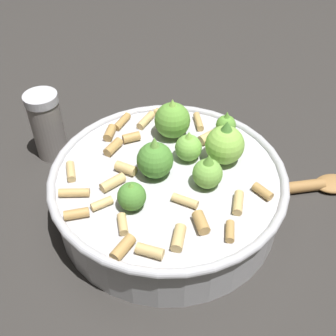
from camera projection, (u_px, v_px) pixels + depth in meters
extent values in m
plane|color=#2D2B28|center=(168.00, 210.00, 0.53)|extent=(2.40, 2.40, 0.00)
cylinder|color=#B7B7BC|center=(168.00, 193.00, 0.51)|extent=(0.27, 0.27, 0.06)
torus|color=#B7B7BC|center=(168.00, 174.00, 0.48)|extent=(0.28, 0.28, 0.01)
sphere|color=#75B247|center=(207.00, 174.00, 0.46)|extent=(0.03, 0.03, 0.03)
cone|color=#609E38|center=(209.00, 161.00, 0.45)|extent=(0.02, 0.02, 0.02)
sphere|color=#4C8933|center=(132.00, 196.00, 0.44)|extent=(0.03, 0.03, 0.03)
cone|color=#609E38|center=(131.00, 187.00, 0.43)|extent=(0.02, 0.02, 0.01)
sphere|color=#609E38|center=(169.00, 120.00, 0.52)|extent=(0.05, 0.05, 0.05)
cone|color=#8CC64C|center=(169.00, 105.00, 0.51)|extent=(0.02, 0.02, 0.02)
sphere|color=#4C8933|center=(155.00, 161.00, 0.47)|extent=(0.04, 0.04, 0.04)
cone|color=#75B247|center=(154.00, 145.00, 0.45)|extent=(0.02, 0.02, 0.02)
sphere|color=#609E38|center=(226.00, 125.00, 0.53)|extent=(0.03, 0.03, 0.03)
cone|color=#609E38|center=(227.00, 116.00, 0.52)|extent=(0.01, 0.01, 0.01)
sphere|color=#75B247|center=(188.00, 148.00, 0.49)|extent=(0.03, 0.03, 0.03)
cone|color=#8CC64C|center=(189.00, 137.00, 0.48)|extent=(0.02, 0.02, 0.01)
sphere|color=#8CC64C|center=(225.00, 145.00, 0.49)|extent=(0.05, 0.05, 0.05)
cone|color=#4C8933|center=(227.00, 129.00, 0.47)|extent=(0.02, 0.02, 0.02)
cylinder|color=tan|center=(201.00, 222.00, 0.42)|extent=(0.03, 0.02, 0.01)
cylinder|color=tan|center=(263.00, 191.00, 0.46)|extent=(0.02, 0.02, 0.01)
cylinder|color=tan|center=(208.00, 137.00, 0.53)|extent=(0.03, 0.03, 0.01)
cylinder|color=tan|center=(113.00, 147.00, 0.51)|extent=(0.03, 0.02, 0.01)
cylinder|color=tan|center=(150.00, 251.00, 0.40)|extent=(0.02, 0.03, 0.01)
cylinder|color=tan|center=(113.00, 183.00, 0.47)|extent=(0.03, 0.03, 0.01)
cylinder|color=tan|center=(102.00, 204.00, 0.44)|extent=(0.02, 0.03, 0.01)
cylinder|color=tan|center=(185.00, 201.00, 0.45)|extent=(0.02, 0.03, 0.01)
cylinder|color=tan|center=(77.00, 214.00, 0.43)|extent=(0.02, 0.03, 0.01)
cylinder|color=tan|center=(230.00, 231.00, 0.42)|extent=(0.02, 0.01, 0.01)
cylinder|color=tan|center=(238.00, 203.00, 0.44)|extent=(0.03, 0.01, 0.01)
cylinder|color=tan|center=(123.00, 224.00, 0.42)|extent=(0.03, 0.02, 0.01)
cylinder|color=tan|center=(126.00, 167.00, 0.48)|extent=(0.02, 0.03, 0.01)
cylinder|color=tan|center=(146.00, 120.00, 0.55)|extent=(0.03, 0.02, 0.01)
cylinder|color=tan|center=(179.00, 238.00, 0.41)|extent=(0.03, 0.02, 0.01)
cylinder|color=tan|center=(110.00, 133.00, 0.53)|extent=(0.03, 0.01, 0.01)
cylinder|color=tan|center=(74.00, 193.00, 0.46)|extent=(0.01, 0.03, 0.01)
cylinder|color=tan|center=(198.00, 122.00, 0.55)|extent=(0.03, 0.02, 0.01)
cylinder|color=tan|center=(165.00, 113.00, 0.57)|extent=(0.02, 0.03, 0.01)
cylinder|color=tan|center=(123.00, 248.00, 0.40)|extent=(0.03, 0.02, 0.01)
cylinder|color=tan|center=(71.00, 171.00, 0.48)|extent=(0.03, 0.02, 0.01)
cylinder|color=tan|center=(131.00, 137.00, 0.53)|extent=(0.02, 0.02, 0.01)
cylinder|color=tan|center=(122.00, 122.00, 0.55)|extent=(0.03, 0.02, 0.01)
cylinder|color=gray|center=(48.00, 129.00, 0.58)|extent=(0.04, 0.04, 0.09)
cylinder|color=silver|center=(41.00, 99.00, 0.55)|extent=(0.05, 0.05, 0.01)
cylinder|color=#9E703D|center=(263.00, 191.00, 0.54)|extent=(0.05, 0.17, 0.02)
ellipsoid|color=#9E703D|center=(334.00, 184.00, 0.55)|extent=(0.05, 0.06, 0.01)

